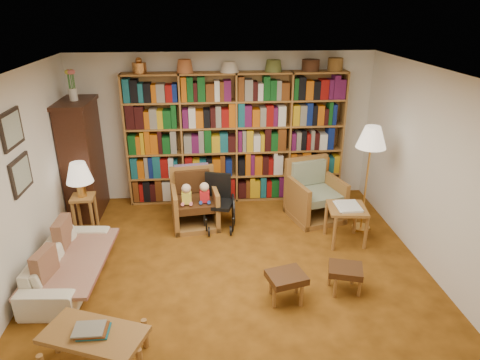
{
  "coord_description": "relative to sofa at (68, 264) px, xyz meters",
  "views": [
    {
      "loc": [
        -0.3,
        -4.54,
        3.21
      ],
      "look_at": [
        0.12,
        0.6,
        1.07
      ],
      "focal_mm": 32.0,
      "sensor_mm": 36.0,
      "label": 1
    }
  ],
  "objects": [
    {
      "name": "floor",
      "position": [
        2.05,
        -0.09,
        -0.23
      ],
      "size": [
        5.0,
        5.0,
        0.0
      ],
      "primitive_type": "plane",
      "color": "#8F5316",
      "rests_on": "ground"
    },
    {
      "name": "ceiling",
      "position": [
        2.05,
        -0.09,
        2.27
      ],
      "size": [
        5.0,
        5.0,
        0.0
      ],
      "primitive_type": "plane",
      "rotation": [
        3.14,
        0.0,
        0.0
      ],
      "color": "white",
      "rests_on": "wall_back"
    },
    {
      "name": "wall_back",
      "position": [
        2.05,
        2.41,
        1.02
      ],
      "size": [
        5.0,
        0.0,
        5.0
      ],
      "primitive_type": "plane",
      "rotation": [
        1.57,
        0.0,
        0.0
      ],
      "color": "white",
      "rests_on": "floor"
    },
    {
      "name": "wall_front",
      "position": [
        2.05,
        -2.59,
        1.02
      ],
      "size": [
        5.0,
        0.0,
        5.0
      ],
      "primitive_type": "plane",
      "rotation": [
        -1.57,
        0.0,
        0.0
      ],
      "color": "white",
      "rests_on": "floor"
    },
    {
      "name": "wall_left",
      "position": [
        -0.45,
        -0.09,
        1.02
      ],
      "size": [
        0.0,
        5.0,
        5.0
      ],
      "primitive_type": "plane",
      "rotation": [
        1.57,
        0.0,
        1.57
      ],
      "color": "white",
      "rests_on": "floor"
    },
    {
      "name": "wall_right",
      "position": [
        4.55,
        -0.09,
        1.02
      ],
      "size": [
        0.0,
        5.0,
        5.0
      ],
      "primitive_type": "plane",
      "rotation": [
        1.57,
        0.0,
        -1.57
      ],
      "color": "white",
      "rests_on": "floor"
    },
    {
      "name": "bookshelf",
      "position": [
        2.25,
        2.24,
        0.94
      ],
      "size": [
        3.6,
        0.3,
        2.42
      ],
      "color": "#9E6631",
      "rests_on": "floor"
    },
    {
      "name": "curio_cabinet",
      "position": [
        -0.2,
        1.91,
        0.72
      ],
      "size": [
        0.5,
        0.95,
        2.4
      ],
      "color": "#35190E",
      "rests_on": "floor"
    },
    {
      "name": "framed_pictures",
      "position": [
        -0.43,
        0.21,
        1.39
      ],
      "size": [
        0.03,
        0.52,
        0.97
      ],
      "color": "black",
      "rests_on": "wall_left"
    },
    {
      "name": "sofa",
      "position": [
        0.0,
        0.0,
        0.0
      ],
      "size": [
        1.65,
        0.74,
        0.47
      ],
      "primitive_type": "imported",
      "rotation": [
        0.0,
        0.0,
        1.5
      ],
      "color": "#EBE3C7",
      "rests_on": "floor"
    },
    {
      "name": "sofa_throw",
      "position": [
        0.05,
        0.0,
        0.07
      ],
      "size": [
        0.89,
        1.57,
        0.04
      ],
      "primitive_type": "cube",
      "rotation": [
        0.0,
        0.0,
        -0.05
      ],
      "color": "beige",
      "rests_on": "sofa"
    },
    {
      "name": "cushion_left",
      "position": [
        -0.13,
        0.35,
        0.22
      ],
      "size": [
        0.14,
        0.41,
        0.41
      ],
      "primitive_type": "cube",
      "rotation": [
        0.0,
        0.0,
        -0.03
      ],
      "color": "maroon",
      "rests_on": "sofa"
    },
    {
      "name": "cushion_right",
      "position": [
        -0.13,
        -0.35,
        0.22
      ],
      "size": [
        0.2,
        0.4,
        0.38
      ],
      "primitive_type": "cube",
      "rotation": [
        0.0,
        0.0,
        -0.21
      ],
      "color": "maroon",
      "rests_on": "sofa"
    },
    {
      "name": "side_table_lamp",
      "position": [
        -0.1,
        1.27,
        0.16
      ],
      "size": [
        0.35,
        0.35,
        0.57
      ],
      "color": "#9E6631",
      "rests_on": "floor"
    },
    {
      "name": "table_lamp",
      "position": [
        -0.1,
        1.27,
        0.69
      ],
      "size": [
        0.39,
        0.39,
        0.53
      ],
      "color": "gold",
      "rests_on": "side_table_lamp"
    },
    {
      "name": "armchair_leather",
      "position": [
        1.54,
        1.42,
        0.13
      ],
      "size": [
        0.78,
        0.81,
        0.88
      ],
      "color": "#9E6631",
      "rests_on": "floor"
    },
    {
      "name": "armchair_sage",
      "position": [
        3.45,
        1.5,
        0.12
      ],
      "size": [
        0.95,
        0.96,
        0.93
      ],
      "color": "#9E6631",
      "rests_on": "floor"
    },
    {
      "name": "wheelchair",
      "position": [
        1.91,
        1.28,
        0.14
      ],
      "size": [
        0.5,
        0.66,
        0.83
      ],
      "color": "black",
      "rests_on": "floor"
    },
    {
      "name": "floor_lamp",
      "position": [
        4.08,
        0.99,
        1.16
      ],
      "size": [
        0.43,
        0.43,
        1.62
      ],
      "color": "gold",
      "rests_on": "floor"
    },
    {
      "name": "side_table_papers",
      "position": [
        3.7,
        0.64,
        0.23
      ],
      "size": [
        0.58,
        0.58,
        0.58
      ],
      "color": "#9E6631",
      "rests_on": "floor"
    },
    {
      "name": "footstool_a",
      "position": [
        2.61,
        -0.61,
        0.05
      ],
      "size": [
        0.49,
        0.45,
        0.35
      ],
      "color": "#4A2813",
      "rests_on": "floor"
    },
    {
      "name": "footstool_b",
      "position": [
        3.34,
        -0.5,
        0.04
      ],
      "size": [
        0.47,
        0.43,
        0.33
      ],
      "color": "#4A2813",
      "rests_on": "floor"
    },
    {
      "name": "coffee_table",
      "position": [
        0.65,
        -1.41,
        0.1
      ],
      "size": [
        1.06,
        0.79,
        0.44
      ],
      "color": "#9E6631",
      "rests_on": "floor"
    }
  ]
}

